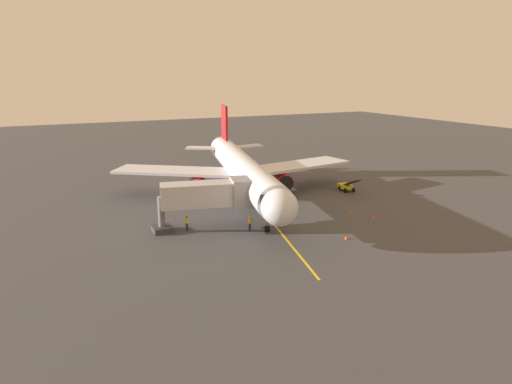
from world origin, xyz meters
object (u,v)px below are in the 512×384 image
at_px(jet_bridge, 214,195).
at_px(safety_cone_nose_left, 373,215).
at_px(ground_crew_loader, 242,179).
at_px(safety_cone_nose_right, 346,237).
at_px(airplane, 242,170).
at_px(ground_crew_wing_walker, 187,223).
at_px(ground_crew_marshaller, 250,223).
at_px(belt_loader_near_nose, 346,186).
at_px(safety_cone_wing_port, 350,211).

xyz_separation_m(jet_bridge, safety_cone_nose_left, (-18.10, 4.65, -3.49)).
distance_m(ground_crew_loader, safety_cone_nose_right, 26.09).
distance_m(airplane, ground_crew_wing_walker, 14.64).
xyz_separation_m(jet_bridge, safety_cone_nose_right, (-10.95, 9.16, -3.49)).
bearing_deg(ground_crew_marshaller, jet_bridge, -41.13).
relative_size(ground_crew_marshaller, belt_loader_near_nose, 0.36).
bearing_deg(ground_crew_loader, safety_cone_nose_right, 90.29).
bearing_deg(safety_cone_nose_left, ground_crew_wing_walker, -13.36).
relative_size(safety_cone_nose_left, safety_cone_wing_port, 1.00).
height_order(ground_crew_marshaller, safety_cone_wing_port, ground_crew_marshaller).
height_order(ground_crew_wing_walker, safety_cone_wing_port, ground_crew_wing_walker).
distance_m(ground_crew_marshaller, safety_cone_nose_right, 10.23).
bearing_deg(safety_cone_nose_left, safety_cone_wing_port, -63.49).
relative_size(ground_crew_marshaller, safety_cone_nose_right, 3.11).
height_order(airplane, jet_bridge, airplane).
distance_m(jet_bridge, belt_loader_near_nose, 24.14).
height_order(ground_crew_loader, belt_loader_near_nose, belt_loader_near_nose).
bearing_deg(jet_bridge, ground_crew_loader, -122.58).
bearing_deg(ground_crew_marshaller, airplane, -110.63).
bearing_deg(airplane, jet_bridge, 51.65).
xyz_separation_m(airplane, safety_cone_wing_port, (-9.06, 11.86, -3.73)).
height_order(belt_loader_near_nose, safety_cone_nose_right, belt_loader_near_nose).
height_order(jet_bridge, safety_cone_nose_right, jet_bridge).
bearing_deg(ground_crew_loader, jet_bridge, 57.42).
relative_size(ground_crew_marshaller, safety_cone_wing_port, 3.11).
xyz_separation_m(ground_crew_wing_walker, safety_cone_wing_port, (-19.81, 2.43, -0.61)).
xyz_separation_m(ground_crew_loader, safety_cone_wing_port, (-6.00, 18.98, -0.61)).
xyz_separation_m(belt_loader_near_nose, safety_cone_wing_port, (6.10, 9.02, -0.44)).
xyz_separation_m(jet_bridge, ground_crew_marshaller, (-3.06, 2.67, -2.88)).
xyz_separation_m(jet_bridge, ground_crew_loader, (-10.81, -16.92, -2.88)).
distance_m(ground_crew_wing_walker, safety_cone_nose_left, 21.70).
bearing_deg(ground_crew_loader, safety_cone_nose_left, 108.68).
relative_size(airplane, ground_crew_wing_walker, 23.37).
bearing_deg(safety_cone_nose_right, safety_cone_nose_left, -147.76).
height_order(airplane, belt_loader_near_nose, airplane).
height_order(ground_crew_marshaller, ground_crew_wing_walker, same).
bearing_deg(safety_cone_nose_left, ground_crew_loader, -71.32).
bearing_deg(belt_loader_near_nose, safety_cone_nose_right, 53.40).
height_order(safety_cone_nose_right, safety_cone_wing_port, same).
bearing_deg(ground_crew_wing_walker, jet_bridge, 173.06).
distance_m(ground_crew_marshaller, belt_loader_near_nose, 22.07).
bearing_deg(ground_crew_loader, airplane, 66.75).
xyz_separation_m(belt_loader_near_nose, safety_cone_nose_left, (4.81, 11.61, -0.44)).
bearing_deg(ground_crew_wing_walker, safety_cone_wing_port, 173.01).
bearing_deg(jet_bridge, safety_cone_nose_right, 140.07).
bearing_deg(safety_cone_wing_port, jet_bridge, -7.00).
bearing_deg(safety_cone_wing_port, safety_cone_nose_left, 116.51).
bearing_deg(ground_crew_wing_walker, ground_crew_marshaller, 153.38).
xyz_separation_m(ground_crew_marshaller, safety_cone_nose_left, (-15.04, 1.98, -0.61)).
distance_m(ground_crew_marshaller, ground_crew_loader, 21.07).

